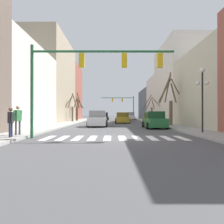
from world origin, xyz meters
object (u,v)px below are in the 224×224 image
Objects in this scene: traffic_signal_near at (87,68)px; car_parked_right_far at (122,118)px; car_driving_toward_lane at (121,117)px; car_at_intersection at (154,120)px; street_tree_left_near at (151,110)px; car_parked_left_near at (97,119)px; traffic_signal_far at (123,102)px; car_parked_right_mid at (104,117)px; street_lamp_right_corner at (202,87)px; pedestrian_near_right_corner at (10,120)px; street_tree_left_mid at (77,108)px; car_parked_left_far at (130,116)px; street_tree_right_far at (72,109)px; pedestrian_on_right_sidewalk at (17,118)px; street_tree_left_far at (169,101)px.

car_parked_right_far is at bearing 81.42° from traffic_signal_near.
car_at_intersection is at bearing -171.62° from car_driving_toward_lane.
car_parked_left_near is at bearing -124.92° from street_tree_left_near.
traffic_signal_far is 7.67m from car_parked_right_mid.
street_lamp_right_corner is 1.01× the size of car_parked_right_far.
street_tree_left_mid is (-0.56, 27.48, 1.31)m from pedestrian_near_right_corner.
traffic_signal_far is 1.73× the size of car_parked_left_far.
street_lamp_right_corner reaches higher than car_at_intersection.
car_driving_toward_lane is at bearing 167.13° from car_parked_left_near.
car_parked_right_far is at bearing -22.27° from street_tree_right_far.
pedestrian_near_right_corner is at bearing 165.46° from car_parked_left_far.
street_tree_left_mid reaches higher than pedestrian_near_right_corner.
pedestrian_on_right_sidewalk is 0.39× the size of street_tree_right_far.
street_tree_left_mid reaches higher than street_tree_left_near.
pedestrian_near_right_corner is (-7.45, -27.17, 0.40)m from car_driving_toward_lane.
traffic_signal_far is 1.73× the size of street_tree_left_near.
traffic_signal_near is at bearing 0.47° from car_parked_right_mid.
car_driving_toward_lane is 9.07m from street_tree_right_far.
pedestrian_near_right_corner reaches higher than car_parked_left_far.
street_tree_left_mid is at bearing 166.84° from street_tree_left_near.
street_lamp_right_corner is 32.76m from car_parked_right_mid.
car_driving_toward_lane is 2.48× the size of pedestrian_near_right_corner.
street_tree_left_near is (4.98, -2.72, 1.31)m from car_driving_toward_lane.
car_driving_toward_lane is (0.16, 6.37, -0.01)m from car_parked_right_far.
car_parked_right_far is at bearing 171.34° from car_parked_left_far.
street_lamp_right_corner is at bearing -62.62° from pedestrian_on_right_sidewalk.
car_driving_toward_lane is (-2.56, 17.38, -0.04)m from car_at_intersection.
street_tree_left_far is at bearing -90.04° from street_tree_left_near.
street_tree_right_far reaches higher than car_parked_right_mid.
pedestrian_on_right_sidewalk is 26.22m from street_tree_left_mid.
traffic_signal_near is 25.10m from street_tree_left_near.
street_tree_left_near is (8.15, 23.63, -2.20)m from traffic_signal_near.
street_tree_left_mid is (-4.67, 14.95, 1.62)m from car_parked_left_near.
street_tree_left_far is (8.43, -21.85, 2.16)m from car_parked_right_mid.
street_tree_right_far is at bearing -97.01° from street_tree_left_mid.
street_lamp_right_corner is 0.98× the size of car_at_intersection.
street_tree_left_mid is (-4.55, -7.29, 1.67)m from car_parked_right_mid.
street_tree_left_near is 0.87× the size of street_tree_left_mid.
street_tree_left_mid is 0.85× the size of street_tree_left_far.
car_parked_right_mid is (-0.12, 22.24, -0.05)m from car_parked_left_near.
car_at_intersection reaches higher than car_parked_right_far.
car_at_intersection is 25.70m from car_parked_right_mid.
traffic_signal_near is 5.38m from pedestrian_on_right_sidewalk.
pedestrian_near_right_corner is 0.27× the size of street_tree_left_far.
car_at_intersection is 1.13× the size of car_driving_toward_lane.
car_parked_left_far is (-2.17, 35.32, -2.59)m from street_lamp_right_corner.
traffic_signal_near is at bearing 171.42° from car_parked_right_far.
street_lamp_right_corner reaches higher than pedestrian_near_right_corner.
pedestrian_on_right_sidewalk reaches higher than car_parked_right_mid.
car_parked_right_far is 2.71× the size of pedestrian_near_right_corner.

